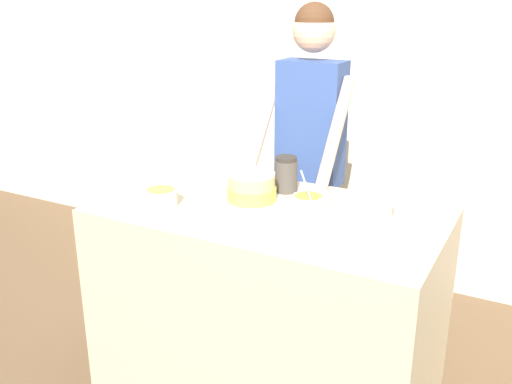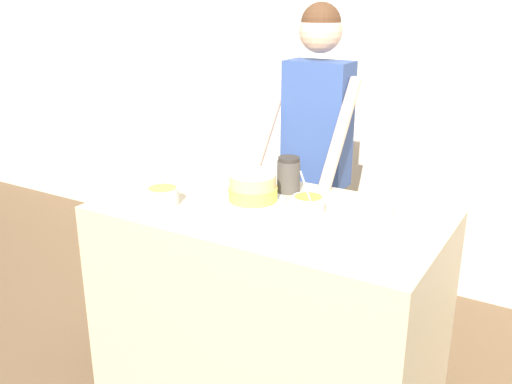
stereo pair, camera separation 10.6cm
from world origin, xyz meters
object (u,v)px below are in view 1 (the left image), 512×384
object	(u,v)px
cake	(252,189)
ceramic_plate	(399,240)
frosting_bowl_orange	(308,203)
frosting_bowl_olive	(161,196)
person_baker	(310,135)
stoneware_jar	(286,174)
drinking_glass	(404,209)

from	to	relation	value
cake	ceramic_plate	size ratio (longest dim) A/B	1.16
frosting_bowl_orange	ceramic_plate	world-z (taller)	frosting_bowl_orange
ceramic_plate	frosting_bowl_olive	bearing A→B (deg)	-174.39
frosting_bowl_olive	ceramic_plate	bearing A→B (deg)	5.61
cake	ceramic_plate	xyz separation A→B (m)	(0.67, -0.12, -0.05)
person_baker	frosting_bowl_orange	bearing A→B (deg)	-67.20
frosting_bowl_olive	stoneware_jar	bearing A→B (deg)	46.84
ceramic_plate	cake	bearing A→B (deg)	170.18
frosting_bowl_olive	ceramic_plate	xyz separation A→B (m)	(0.99, 0.10, -0.03)
stoneware_jar	drinking_glass	bearing A→B (deg)	-13.31
drinking_glass	stoneware_jar	world-z (taller)	stoneware_jar
frosting_bowl_olive	drinking_glass	xyz separation A→B (m)	(0.95, 0.28, 0.02)
ceramic_plate	stoneware_jar	distance (m)	0.68
frosting_bowl_orange	stoneware_jar	distance (m)	0.27
cake	ceramic_plate	distance (m)	0.68
person_baker	frosting_bowl_orange	xyz separation A→B (m)	(0.25, -0.60, -0.13)
drinking_glass	stoneware_jar	size ratio (longest dim) A/B	0.73
cake	frosting_bowl_olive	world-z (taller)	cake
drinking_glass	frosting_bowl_olive	bearing A→B (deg)	-163.79
frosting_bowl_orange	frosting_bowl_olive	xyz separation A→B (m)	(-0.58, -0.22, 0.00)
cake	frosting_bowl_orange	distance (m)	0.26
cake	frosting_bowl_orange	world-z (taller)	frosting_bowl_orange
person_baker	stoneware_jar	size ratio (longest dim) A/B	10.77
person_baker	frosting_bowl_olive	bearing A→B (deg)	-111.41
person_baker	frosting_bowl_orange	distance (m)	0.66
stoneware_jar	person_baker	bearing A→B (deg)	98.54
person_baker	ceramic_plate	size ratio (longest dim) A/B	7.22
person_baker	ceramic_plate	xyz separation A→B (m)	(0.66, -0.73, -0.16)
frosting_bowl_orange	frosting_bowl_olive	bearing A→B (deg)	-158.68
drinking_glass	stoneware_jar	xyz separation A→B (m)	(-0.57, 0.13, 0.02)
frosting_bowl_olive	ceramic_plate	size ratio (longest dim) A/B	0.57
cake	frosting_bowl_orange	size ratio (longest dim) A/B	1.48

